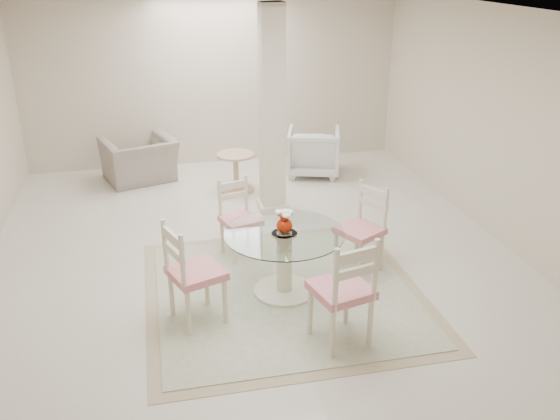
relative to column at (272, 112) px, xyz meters
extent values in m
plane|color=silver|center=(-0.50, -1.30, -1.35)|extent=(7.00, 7.00, 0.00)
cube|color=beige|center=(-0.50, 2.20, 0.00)|extent=(6.00, 0.02, 2.70)
cube|color=beige|center=(-0.50, -4.80, 0.00)|extent=(6.00, 0.02, 2.70)
cube|color=beige|center=(2.50, -1.30, 0.00)|extent=(0.02, 7.00, 2.70)
cube|color=white|center=(-0.50, -1.30, 1.35)|extent=(6.00, 7.00, 0.02)
cube|color=beige|center=(0.00, 0.00, 0.00)|extent=(0.30, 0.30, 2.70)
cube|color=tan|center=(-0.33, -2.19, -1.35)|extent=(2.80, 2.80, 0.01)
cube|color=beige|center=(-0.33, -2.19, -1.34)|extent=(2.56, 2.56, 0.01)
cylinder|color=beige|center=(-0.33, -2.19, -1.33)|extent=(0.63, 0.63, 0.05)
cylinder|color=beige|center=(-0.33, -2.19, -0.99)|extent=(0.16, 0.16, 0.64)
cylinder|color=beige|center=(-0.33, -2.19, -0.68)|extent=(0.26, 0.26, 0.03)
cylinder|color=white|center=(-0.33, -2.19, -0.66)|extent=(1.20, 1.20, 0.01)
ellipsoid|color=#A81D05|center=(-0.33, -2.19, -0.58)|extent=(0.16, 0.16, 0.15)
cylinder|color=#A81D05|center=(-0.33, -2.19, -0.49)|extent=(0.09, 0.09, 0.04)
cylinder|color=#A81D05|center=(-0.33, -2.19, -0.46)|extent=(0.14, 0.14, 0.02)
ellipsoid|color=white|center=(-0.33, -2.19, -0.44)|extent=(0.09, 0.09, 0.04)
ellipsoid|color=white|center=(-0.28, -2.17, -0.45)|extent=(0.09, 0.09, 0.04)
ellipsoid|color=white|center=(-0.37, -2.16, -0.44)|extent=(0.09, 0.09, 0.04)
ellipsoid|color=white|center=(-0.32, -2.24, -0.45)|extent=(0.09, 0.09, 0.04)
cylinder|color=beige|center=(0.33, -1.82, -1.13)|extent=(0.04, 0.04, 0.45)
cylinder|color=beige|center=(0.51, -2.12, -1.13)|extent=(0.04, 0.04, 0.45)
cylinder|color=beige|center=(0.64, -1.65, -1.13)|extent=(0.04, 0.04, 0.45)
cylinder|color=beige|center=(0.81, -1.95, -1.13)|extent=(0.04, 0.04, 0.45)
cube|color=red|center=(0.57, -1.88, -0.87)|extent=(0.58, 0.58, 0.07)
cube|color=beige|center=(0.74, -1.79, -0.54)|extent=(0.23, 0.36, 0.53)
cylinder|color=beige|center=(-0.74, -1.49, -1.14)|extent=(0.04, 0.04, 0.42)
cylinder|color=beige|center=(-0.43, -1.40, -1.14)|extent=(0.04, 0.04, 0.42)
cylinder|color=beige|center=(-0.84, -1.18, -1.14)|extent=(0.04, 0.04, 0.42)
cylinder|color=beige|center=(-0.52, -1.08, -1.14)|extent=(0.04, 0.04, 0.42)
cube|color=red|center=(-0.63, -1.29, -0.90)|extent=(0.50, 0.50, 0.06)
cube|color=beige|center=(-0.68, -1.11, -0.59)|extent=(0.36, 0.14, 0.49)
cylinder|color=beige|center=(-0.99, -2.60, -1.11)|extent=(0.05, 0.05, 0.48)
cylinder|color=beige|center=(-1.12, -2.25, -1.11)|extent=(0.05, 0.05, 0.48)
cylinder|color=beige|center=(-1.34, -2.73, -1.11)|extent=(0.05, 0.05, 0.48)
cylinder|color=beige|center=(-1.47, -2.38, -1.11)|extent=(0.05, 0.05, 0.48)
cube|color=red|center=(-1.23, -2.49, -0.84)|extent=(0.59, 0.59, 0.07)
cube|color=beige|center=(-1.42, -2.56, -0.49)|extent=(0.19, 0.40, 0.56)
cylinder|color=beige|center=(0.11, -2.85, -1.10)|extent=(0.05, 0.05, 0.49)
cylinder|color=beige|center=(-0.26, -2.95, -1.10)|extent=(0.05, 0.05, 0.49)
cylinder|color=beige|center=(0.21, -3.23, -1.10)|extent=(0.05, 0.05, 0.49)
cylinder|color=beige|center=(-0.17, -3.32, -1.10)|extent=(0.05, 0.05, 0.49)
cube|color=red|center=(-0.03, -3.09, -0.82)|extent=(0.57, 0.57, 0.08)
cube|color=beige|center=(0.02, -3.30, -0.46)|extent=(0.43, 0.15, 0.58)
imported|color=gray|center=(-1.76, 1.53, -1.02)|extent=(1.25, 1.16, 0.66)
imported|color=white|center=(0.92, 1.26, -0.98)|extent=(0.99, 1.00, 0.74)
cylinder|color=tan|center=(-0.38, 0.80, -1.33)|extent=(0.52, 0.52, 0.04)
cylinder|color=tan|center=(-0.38, 0.80, -1.07)|extent=(0.08, 0.08, 0.50)
cylinder|color=tan|center=(-0.38, 0.80, -0.80)|extent=(0.54, 0.54, 0.03)
camera|label=1|loc=(-1.50, -7.32, 1.86)|focal=38.00mm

